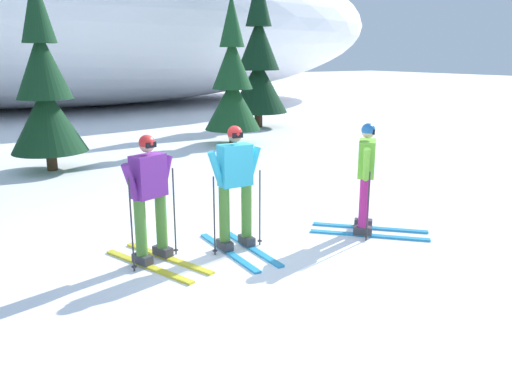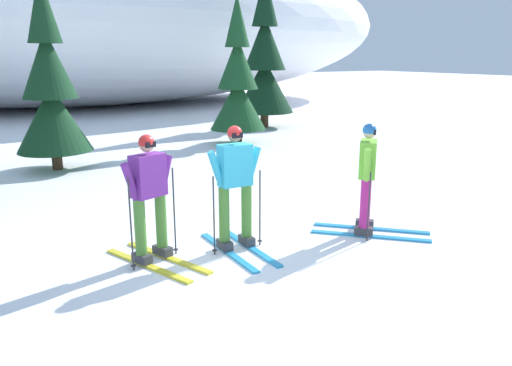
# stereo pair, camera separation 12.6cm
# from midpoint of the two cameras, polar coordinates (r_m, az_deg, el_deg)

# --- Properties ---
(ground_plane) EXTENTS (120.00, 120.00, 0.00)m
(ground_plane) POSITION_cam_midpoint_polar(r_m,az_deg,el_deg) (7.12, -2.16, -7.97)
(ground_plane) COLOR white
(skier_cyan_jacket) EXTENTS (0.82, 1.62, 1.77)m
(skier_cyan_jacket) POSITION_cam_midpoint_polar(r_m,az_deg,el_deg) (7.01, -1.83, -0.23)
(skier_cyan_jacket) COLOR #2893CC
(skier_cyan_jacket) RESTS_ON ground
(skier_lime_jacket) EXTENTS (1.60, 1.58, 1.71)m
(skier_lime_jacket) POSITION_cam_midpoint_polar(r_m,az_deg,el_deg) (7.85, 12.95, 0.68)
(skier_lime_jacket) COLOR #2893CC
(skier_lime_jacket) RESTS_ON ground
(skier_purple_jacket) EXTENTS (1.00, 1.71, 1.72)m
(skier_purple_jacket) POSITION_cam_midpoint_polar(r_m,az_deg,el_deg) (6.72, -11.41, -1.46)
(skier_purple_jacket) COLOR gold
(skier_purple_jacket) RESTS_ON ground
(pine_tree_center) EXTENTS (1.74, 1.74, 4.51)m
(pine_tree_center) POSITION_cam_midpoint_polar(r_m,az_deg,el_deg) (12.85, -21.99, 9.69)
(pine_tree_center) COLOR #47301E
(pine_tree_center) RESTS_ON ground
(pine_tree_center_right) EXTENTS (1.72, 1.72, 4.46)m
(pine_tree_center_right) POSITION_cam_midpoint_polar(r_m,az_deg,el_deg) (15.64, -1.85, 11.26)
(pine_tree_center_right) COLOR #47301E
(pine_tree_center_right) RESTS_ON ground
(pine_tree_far_right) EXTENTS (2.19, 2.19, 5.66)m
(pine_tree_far_right) POSITION_cam_midpoint_polar(r_m,az_deg,el_deg) (19.28, 1.18, 13.35)
(pine_tree_far_right) COLOR #47301E
(pine_tree_far_right) RESTS_ON ground
(snow_ridge_background) EXTENTS (37.33, 19.97, 8.83)m
(snow_ridge_background) POSITION_cam_midpoint_polar(r_m,az_deg,el_deg) (29.63, -19.66, 16.86)
(snow_ridge_background) COLOR white
(snow_ridge_background) RESTS_ON ground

